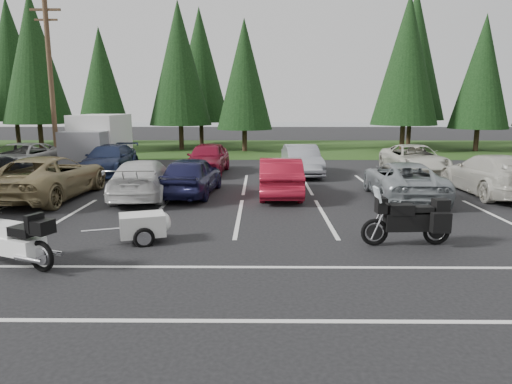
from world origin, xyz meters
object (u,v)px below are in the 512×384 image
at_px(car_near_3, 144,179).
at_px(car_near_5, 280,177).
at_px(utility_pole, 51,81).
at_px(cargo_trailer, 143,228).
at_px(car_near_2, 49,177).
at_px(car_near_6, 403,180).
at_px(car_near_7, 492,174).
at_px(car_far_4, 414,159).
at_px(car_near_4, 191,176).
at_px(car_far_1, 109,160).
at_px(box_truck, 96,141).
at_px(car_far_2, 208,158).
at_px(car_far_3, 302,160).
at_px(adventure_motorcycle, 407,216).
at_px(touring_motorcycle, 10,233).
at_px(car_far_0, 20,158).

bearing_deg(car_near_3, car_near_5, -178.43).
bearing_deg(utility_pole, cargo_trailer, -59.14).
relative_size(car_near_2, car_near_6, 1.15).
height_order(utility_pole, car_near_7, utility_pole).
relative_size(car_near_5, car_near_7, 0.82).
bearing_deg(car_far_4, cargo_trailer, -132.12).
distance_m(car_near_4, car_far_1, 7.42).
bearing_deg(utility_pole, car_near_7, -19.91).
relative_size(car_far_1, cargo_trailer, 3.09).
bearing_deg(cargo_trailer, box_truck, 95.16).
distance_m(car_near_2, car_near_6, 13.25).
distance_m(car_near_3, car_near_7, 13.40).
xyz_separation_m(car_far_2, car_far_4, (10.48, -0.06, -0.06)).
distance_m(box_truck, car_near_7, 19.78).
distance_m(car_near_5, car_far_1, 10.09).
distance_m(car_far_4, cargo_trailer, 16.03).
relative_size(utility_pole, car_near_7, 1.64).
height_order(car_far_3, cargo_trailer, car_far_3).
xyz_separation_m(car_near_5, adventure_motorcycle, (2.86, -6.34, 0.02)).
relative_size(car_near_7, adventure_motorcycle, 2.20).
height_order(car_near_7, car_far_3, car_near_7).
height_order(utility_pole, touring_motorcycle, utility_pole).
relative_size(car_near_4, car_far_4, 0.85).
distance_m(car_near_2, touring_motorcycle, 7.80).
distance_m(box_truck, car_far_1, 2.98).
distance_m(car_near_2, car_near_7, 16.94).
bearing_deg(touring_motorcycle, utility_pole, 133.67).
bearing_deg(touring_motorcycle, car_near_6, 57.67).
xyz_separation_m(car_near_3, car_far_4, (12.19, 6.14, 0.01)).
height_order(car_far_0, cargo_trailer, car_far_0).
xyz_separation_m(car_near_2, cargo_trailer, (4.92, -5.58, -0.43)).
xyz_separation_m(car_far_4, adventure_motorcycle, (-4.18, -12.04, 0.03)).
bearing_deg(cargo_trailer, adventure_motorcycle, -20.20).
bearing_deg(car_far_2, car_near_3, -101.96).
bearing_deg(box_truck, car_far_3, -13.82).
distance_m(car_near_2, car_near_4, 5.30).
distance_m(car_near_4, cargo_trailer, 6.23).
bearing_deg(car_near_3, touring_motorcycle, 79.03).
distance_m(car_far_3, adventure_motorcycle, 11.71).
xyz_separation_m(car_near_6, cargo_trailer, (-8.33, -5.56, -0.32)).
relative_size(touring_motorcycle, cargo_trailer, 1.67).
xyz_separation_m(car_near_3, touring_motorcycle, (-1.01, -7.49, 0.03)).
relative_size(car_near_3, car_near_5, 1.10).
distance_m(car_near_3, cargo_trailer, 5.86).
xyz_separation_m(car_far_0, car_far_1, (4.57, -0.10, -0.04)).
bearing_deg(car_far_3, car_near_7, -39.93).
bearing_deg(cargo_trailer, car_near_2, 113.04).
relative_size(car_near_2, adventure_motorcycle, 2.31).
distance_m(car_far_2, touring_motorcycle, 13.95).
bearing_deg(car_near_4, utility_pole, -36.19).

